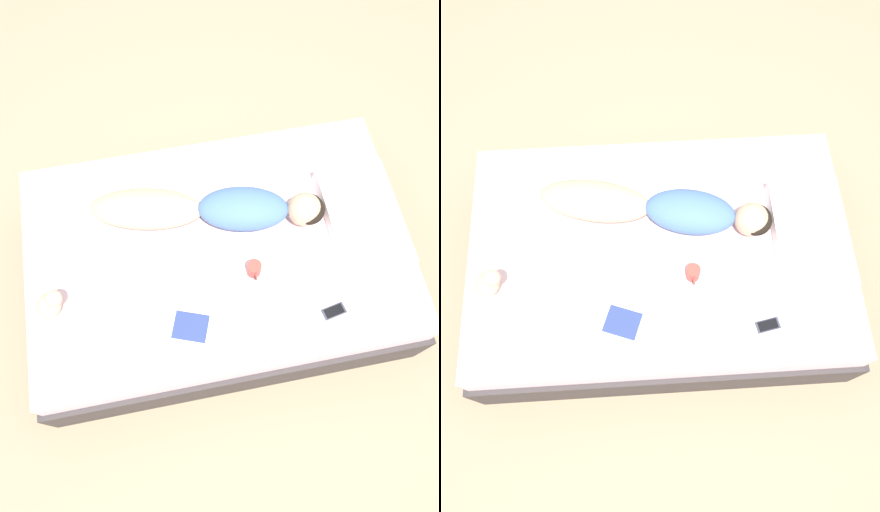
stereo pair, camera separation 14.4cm
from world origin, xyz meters
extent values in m
plane|color=#9E8466|center=(0.00, 0.00, 0.00)|extent=(12.00, 12.00, 0.00)
cube|color=#383333|center=(0.00, 0.00, 0.19)|extent=(1.52, 2.30, 0.38)
cube|color=silver|center=(0.00, 0.00, 0.48)|extent=(1.46, 2.24, 0.19)
ellipsoid|color=tan|center=(-0.29, -0.37, 0.65)|extent=(0.40, 0.71, 0.15)
ellipsoid|color=#476B9E|center=(-0.17, 0.19, 0.67)|extent=(0.39, 0.58, 0.19)
ellipsoid|color=black|center=(-0.09, 0.56, 0.68)|extent=(0.24, 0.23, 0.11)
sphere|color=tan|center=(-0.09, 0.53, 0.67)|extent=(0.20, 0.20, 0.20)
cube|color=white|center=(0.22, -0.15, 0.58)|extent=(0.32, 0.34, 0.01)
cube|color=white|center=(0.45, -0.23, 0.58)|extent=(0.32, 0.34, 0.01)
cube|color=navy|center=(0.45, -0.23, 0.58)|extent=(0.21, 0.23, 0.00)
cylinder|color=#993D33|center=(0.19, 0.17, 0.62)|extent=(0.08, 0.08, 0.10)
cylinder|color=black|center=(0.19, 0.17, 0.66)|extent=(0.07, 0.07, 0.01)
torus|color=#993D33|center=(0.24, 0.17, 0.62)|extent=(0.05, 0.01, 0.05)
cube|color=#333842|center=(0.51, 0.56, 0.58)|extent=(0.09, 0.14, 0.01)
cube|color=black|center=(0.51, 0.56, 0.58)|extent=(0.07, 0.12, 0.00)
ellipsoid|color=#D1B289|center=(0.20, -0.97, 0.63)|extent=(0.14, 0.13, 0.12)
sphere|color=#D1B289|center=(0.20, -0.92, 0.72)|extent=(0.09, 0.09, 0.09)
cube|color=white|center=(0.00, 0.87, 0.62)|extent=(0.69, 0.41, 0.10)
camera|label=1|loc=(1.16, -0.21, 3.24)|focal=35.00mm
camera|label=2|loc=(1.18, -0.07, 3.24)|focal=35.00mm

